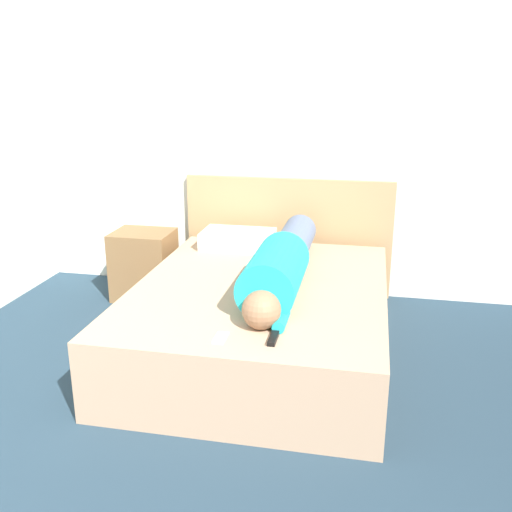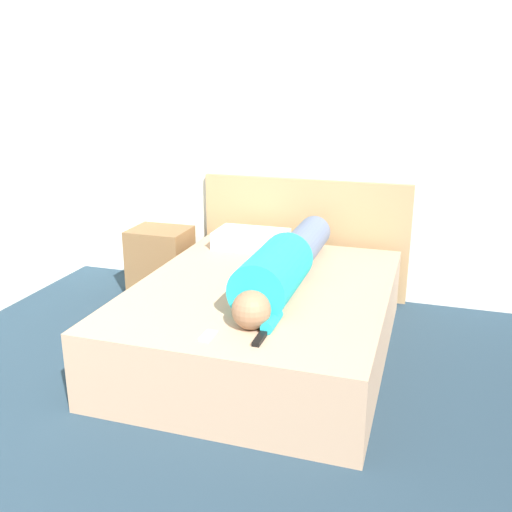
{
  "view_description": "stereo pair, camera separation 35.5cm",
  "coord_description": "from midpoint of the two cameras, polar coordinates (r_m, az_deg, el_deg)",
  "views": [
    {
      "loc": [
        0.93,
        -1.37,
        1.81
      ],
      "look_at": [
        0.24,
        1.95,
        0.73
      ],
      "focal_mm": 40.0,
      "sensor_mm": 36.0,
      "label": 1
    },
    {
      "loc": [
        1.27,
        -1.28,
        1.81
      ],
      "look_at": [
        0.24,
        1.95,
        0.73
      ],
      "focal_mm": 40.0,
      "sensor_mm": 36.0,
      "label": 2
    }
  ],
  "objects": [
    {
      "name": "wall_back",
      "position": [
        4.83,
        4.49,
        11.51
      ],
      "size": [
        5.15,
        0.06,
        2.6
      ],
      "color": "silver",
      "rests_on": "ground_plane"
    },
    {
      "name": "bed",
      "position": [
        3.87,
        3.35,
        -6.33
      ],
      "size": [
        1.64,
        2.1,
        0.48
      ],
      "color": "tan",
      "rests_on": "ground_plane"
    },
    {
      "name": "headboard",
      "position": [
        4.87,
        6.87,
        1.85
      ],
      "size": [
        1.76,
        0.04,
        0.99
      ],
      "color": "tan",
      "rests_on": "ground_plane"
    },
    {
      "name": "nightstand",
      "position": [
        4.92,
        -7.47,
        -0.57
      ],
      "size": [
        0.48,
        0.4,
        0.57
      ],
      "color": "brown",
      "rests_on": "ground_plane"
    },
    {
      "name": "person_lying",
      "position": [
        3.72,
        5.55,
        -0.91
      ],
      "size": [
        0.34,
        1.75,
        0.34
      ],
      "color": "#936B4C",
      "rests_on": "bed"
    },
    {
      "name": "pillow_near_headboard",
      "position": [
        4.58,
        1.75,
        1.67
      ],
      "size": [
        0.57,
        0.36,
        0.14
      ],
      "color": "silver",
      "rests_on": "bed"
    },
    {
      "name": "tv_remote",
      "position": [
        3.01,
        3.78,
        -8.35
      ],
      "size": [
        0.04,
        0.15,
        0.02
      ],
      "color": "black",
      "rests_on": "bed"
    },
    {
      "name": "cell_phone",
      "position": [
        3.05,
        -1.47,
        -8.07
      ],
      "size": [
        0.06,
        0.13,
        0.01
      ],
      "color": "#B2B7BC",
      "rests_on": "bed"
    }
  ]
}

